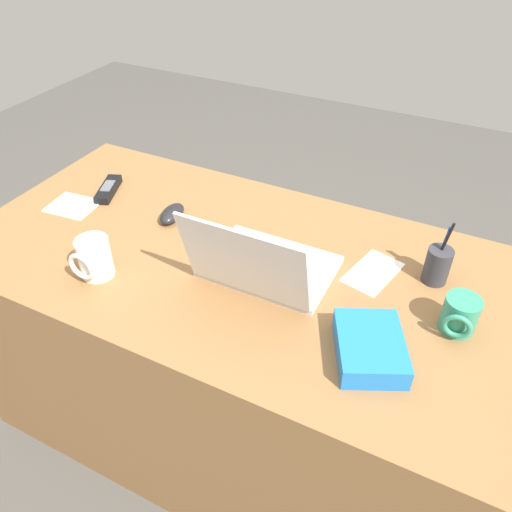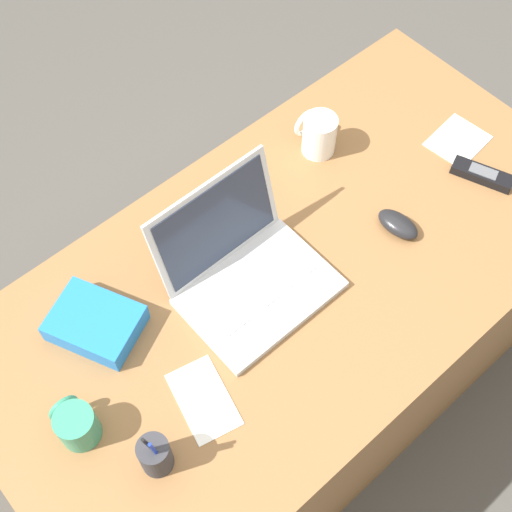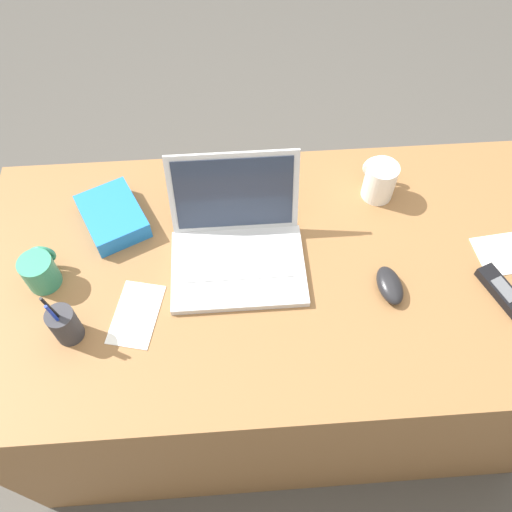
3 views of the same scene
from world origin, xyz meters
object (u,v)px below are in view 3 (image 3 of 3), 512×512
Objects in this scene: coffee_mug_white at (40,271)px; cordless_phone at (503,292)px; pen_holder at (65,325)px; laptop at (237,244)px; snack_bag at (113,216)px; coffee_mug_tall at (380,180)px; computer_mouse at (390,285)px.

cordless_phone is (1.09, -0.12, -0.03)m from coffee_mug_white.
cordless_phone is 0.88× the size of pen_holder.
laptop is 1.79× the size of snack_bag.
laptop reaches higher than coffee_mug_tall.
computer_mouse is 0.27m from cordless_phone.
coffee_mug_white is 0.23m from snack_bag.
coffee_mug_white is 1.10m from cordless_phone.
laptop is 0.34m from snack_bag.
computer_mouse is 0.30m from coffee_mug_tall.
pen_holder is at bearing -103.50° from snack_bag.
laptop is 1.84× the size of pen_holder.
coffee_mug_tall is 0.70m from snack_bag.
coffee_mug_white is 0.17m from pen_holder.
coffee_mug_tall is 0.59× the size of snack_bag.
coffee_mug_white reaches higher than snack_bag.
computer_mouse is at bearing 5.02° from pen_holder.
coffee_mug_white is 0.59× the size of cordless_phone.
laptop is 0.64m from cordless_phone.
coffee_mug_white is at bearing 117.60° from pen_holder.
pen_holder reaches higher than computer_mouse.
coffee_mug_tall is at bearing 14.11° from coffee_mug_white.
snack_bag is at bearing 76.50° from pen_holder.
computer_mouse is (0.36, -0.13, -0.03)m from laptop.
coffee_mug_tall is at bearing 24.24° from laptop.
coffee_mug_tall reaches higher than cordless_phone.
snack_bag is (0.15, 0.16, -0.02)m from coffee_mug_white.
laptop is at bearing 165.69° from cordless_phone.
computer_mouse is 1.15× the size of coffee_mug_white.
snack_bag is at bearing 158.57° from laptop.
computer_mouse is 0.75m from pen_holder.
pen_holder is at bearing -178.20° from cordless_phone.
pen_holder reaches higher than coffee_mug_tall.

